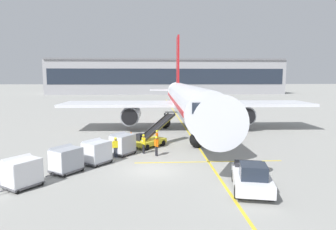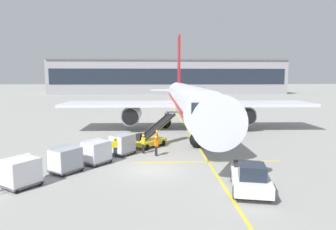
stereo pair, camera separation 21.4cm
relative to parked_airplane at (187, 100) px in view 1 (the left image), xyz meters
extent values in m
plane|color=gray|center=(-4.56, -17.29, -3.83)|extent=(600.00, 600.00, 0.00)
cylinder|color=silver|center=(-0.01, -0.74, 0.11)|extent=(4.38, 32.23, 3.80)
cube|color=red|center=(-0.01, -0.74, 0.11)|extent=(4.40, 30.94, 0.46)
cone|color=silver|center=(-0.34, -18.72, 0.11)|extent=(3.68, 3.87, 3.61)
cone|color=silver|center=(0.33, 18.38, 0.40)|extent=(3.34, 6.14, 3.23)
cube|color=silver|center=(-8.40, 0.21, -0.46)|extent=(15.39, 6.71, 0.36)
cylinder|color=#93969E|center=(-7.26, -0.45, -1.82)|extent=(2.43, 4.22, 2.36)
cylinder|color=black|center=(-7.30, -2.59, -1.82)|extent=(2.01, 0.16, 2.00)
cube|color=silver|center=(8.40, -0.09, -0.46)|extent=(15.39, 6.71, 0.36)
cylinder|color=#93969E|center=(7.24, -0.71, -1.82)|extent=(2.43, 4.22, 2.36)
cylinder|color=black|center=(7.20, -2.85, -1.82)|extent=(2.01, 0.16, 2.00)
cube|color=red|center=(0.30, 16.86, 5.70)|extent=(0.35, 3.86, 9.65)
cube|color=silver|center=(0.30, 16.56, 0.68)|extent=(10.43, 2.76, 0.20)
cube|color=#1E2633|center=(-0.29, -16.06, 0.68)|extent=(2.69, 1.76, 0.84)
cylinder|color=#47474C|center=(-0.19, -10.39, -2.42)|extent=(0.22, 0.22, 1.26)
sphere|color=black|center=(-0.19, -10.39, -3.05)|extent=(1.55, 1.55, 1.55)
cylinder|color=#47474C|center=(-2.84, 0.92, -2.42)|extent=(0.22, 0.22, 1.26)
sphere|color=black|center=(-2.84, 0.92, -3.05)|extent=(1.55, 1.55, 1.55)
cylinder|color=#47474C|center=(2.87, 0.82, -2.42)|extent=(0.22, 0.22, 1.26)
sphere|color=black|center=(2.87, 0.82, -3.05)|extent=(1.55, 1.55, 1.55)
cube|color=gold|center=(-4.84, -9.90, -3.33)|extent=(3.47, 3.59, 0.44)
cube|color=black|center=(-5.73, -10.34, -2.76)|extent=(0.82, 0.82, 0.70)
cylinder|color=#333338|center=(-5.28, -9.84, -2.71)|extent=(0.08, 0.08, 0.80)
cube|color=gold|center=(-4.04, -9.02, -2.04)|extent=(3.90, 4.16, 2.29)
cube|color=black|center=(-4.04, -9.02, -1.95)|extent=(3.70, 3.96, 2.14)
cube|color=#333338|center=(-3.72, -9.32, -1.92)|extent=(3.24, 3.55, 2.32)
cube|color=#333338|center=(-4.37, -8.73, -1.92)|extent=(3.24, 3.55, 2.32)
cylinder|color=black|center=(-3.49, -9.51, -3.55)|extent=(0.53, 0.55, 0.56)
cylinder|color=black|center=(-4.58, -8.52, -3.55)|extent=(0.53, 0.55, 0.56)
cylinder|color=black|center=(-5.10, -11.27, -3.55)|extent=(0.53, 0.55, 0.56)
cylinder|color=black|center=(-6.18, -10.28, -3.55)|extent=(0.53, 0.55, 0.56)
cube|color=#515156|center=(-7.18, -12.70, -3.62)|extent=(2.46, 2.56, 0.12)
cylinder|color=#4C4C51|center=(-7.96, -13.80, -3.63)|extent=(0.46, 0.61, 0.07)
cube|color=#9EA3AD|center=(-7.18, -12.70, -2.81)|extent=(2.32, 2.42, 1.50)
cube|color=#9EA3AD|center=(-7.51, -12.46, -2.28)|extent=(1.74, 1.99, 0.74)
cube|color=silver|center=(-7.73, -13.48, -2.81)|extent=(1.19, 0.86, 1.38)
sphere|color=black|center=(-8.19, -12.95, -3.68)|extent=(0.30, 0.30, 0.30)
sphere|color=black|center=(-7.08, -13.74, -3.68)|extent=(0.30, 0.30, 0.30)
sphere|color=black|center=(-7.27, -11.65, -3.68)|extent=(0.30, 0.30, 0.30)
sphere|color=black|center=(-6.16, -12.44, -3.68)|extent=(0.30, 0.30, 0.30)
cube|color=#515156|center=(-8.93, -15.46, -3.62)|extent=(2.46, 2.56, 0.12)
cylinder|color=#4C4C51|center=(-9.71, -16.56, -3.63)|extent=(0.46, 0.61, 0.07)
cube|color=silver|center=(-8.93, -15.46, -2.81)|extent=(2.32, 2.42, 1.50)
cube|color=silver|center=(-9.26, -15.22, -2.28)|extent=(1.74, 1.99, 0.74)
cube|color=silver|center=(-9.49, -16.25, -2.81)|extent=(1.19, 0.86, 1.38)
sphere|color=black|center=(-9.95, -15.72, -3.68)|extent=(0.30, 0.30, 0.30)
sphere|color=black|center=(-8.84, -16.51, -3.68)|extent=(0.30, 0.30, 0.30)
sphere|color=black|center=(-9.02, -14.41, -3.68)|extent=(0.30, 0.30, 0.30)
sphere|color=black|center=(-7.91, -15.20, -3.68)|extent=(0.30, 0.30, 0.30)
cube|color=#515156|center=(-10.71, -17.54, -3.62)|extent=(2.46, 2.56, 0.12)
cylinder|color=#4C4C51|center=(-11.49, -18.64, -3.63)|extent=(0.46, 0.61, 0.07)
cube|color=#9EA3AD|center=(-10.71, -17.54, -2.81)|extent=(2.32, 2.42, 1.50)
cube|color=#9EA3AD|center=(-11.05, -17.30, -2.28)|extent=(1.74, 1.99, 0.74)
cube|color=silver|center=(-11.27, -18.33, -2.81)|extent=(1.19, 0.86, 1.38)
sphere|color=black|center=(-11.73, -17.80, -3.68)|extent=(0.30, 0.30, 0.30)
sphere|color=black|center=(-10.62, -18.59, -3.68)|extent=(0.30, 0.30, 0.30)
sphere|color=black|center=(-10.80, -16.49, -3.68)|extent=(0.30, 0.30, 0.30)
sphere|color=black|center=(-9.69, -17.28, -3.68)|extent=(0.30, 0.30, 0.30)
cube|color=#515156|center=(-12.59, -20.32, -3.62)|extent=(2.46, 2.56, 0.12)
cylinder|color=#4C4C51|center=(-13.37, -21.42, -3.63)|extent=(0.46, 0.61, 0.07)
cube|color=silver|center=(-12.59, -20.32, -2.81)|extent=(2.32, 2.42, 1.50)
cube|color=silver|center=(-12.92, -20.08, -2.28)|extent=(1.74, 1.99, 0.74)
cube|color=silver|center=(-13.15, -21.10, -2.81)|extent=(1.19, 0.86, 1.38)
sphere|color=black|center=(-13.60, -20.58, -3.68)|extent=(0.30, 0.30, 0.30)
sphere|color=black|center=(-12.50, -21.36, -3.68)|extent=(0.30, 0.30, 0.30)
sphere|color=black|center=(-12.68, -19.27, -3.68)|extent=(0.30, 0.30, 0.30)
sphere|color=black|center=(-11.57, -20.06, -3.68)|extent=(0.30, 0.30, 0.30)
cube|color=silver|center=(1.35, -21.54, -3.15)|extent=(3.00, 4.75, 0.70)
cube|color=#1E2633|center=(1.19, -22.29, -2.40)|extent=(1.77, 1.82, 0.80)
cube|color=#28282D|center=(1.71, -19.93, -2.68)|extent=(1.95, 1.33, 0.24)
cylinder|color=black|center=(2.55, -20.41, -3.45)|extent=(0.44, 0.80, 0.76)
cylinder|color=black|center=(0.74, -20.01, -3.45)|extent=(0.44, 0.80, 0.76)
cylinder|color=black|center=(1.96, -23.07, -3.45)|extent=(0.44, 0.80, 0.76)
cylinder|color=black|center=(0.16, -22.67, -3.45)|extent=(0.44, 0.80, 0.76)
cylinder|color=#333847|center=(-7.78, -13.65, -3.40)|extent=(0.15, 0.15, 0.86)
cylinder|color=#333847|center=(-7.61, -13.61, -3.40)|extent=(0.15, 0.15, 0.86)
cube|color=yellow|center=(-7.70, -13.63, -2.68)|extent=(0.42, 0.32, 0.58)
cube|color=white|center=(-7.72, -13.51, -2.68)|extent=(0.33, 0.09, 0.08)
sphere|color=brown|center=(-7.70, -13.63, -2.27)|extent=(0.21, 0.21, 0.21)
sphere|color=yellow|center=(-7.70, -13.63, -2.20)|extent=(0.23, 0.23, 0.23)
cylinder|color=yellow|center=(-7.93, -13.68, -2.73)|extent=(0.09, 0.09, 0.56)
cylinder|color=yellow|center=(-7.46, -13.58, -2.73)|extent=(0.09, 0.09, 0.56)
cylinder|color=#333847|center=(-4.11, -10.45, -3.40)|extent=(0.15, 0.15, 0.86)
cylinder|color=#333847|center=(-4.12, -10.27, -3.40)|extent=(0.15, 0.15, 0.86)
cube|color=orange|center=(-4.12, -10.36, -2.68)|extent=(0.26, 0.39, 0.58)
cube|color=white|center=(-4.24, -10.36, -2.68)|extent=(0.03, 0.34, 0.08)
sphere|color=beige|center=(-4.12, -10.36, -2.27)|extent=(0.21, 0.21, 0.21)
sphere|color=yellow|center=(-4.12, -10.36, -2.20)|extent=(0.23, 0.23, 0.23)
cylinder|color=orange|center=(-4.10, -10.60, -2.73)|extent=(0.09, 0.09, 0.56)
cylinder|color=orange|center=(-4.13, -10.12, -2.73)|extent=(0.09, 0.09, 0.56)
cylinder|color=black|center=(-5.32, -12.46, -3.40)|extent=(0.15, 0.15, 0.86)
cylinder|color=black|center=(-5.38, -12.30, -3.40)|extent=(0.15, 0.15, 0.86)
cube|color=yellow|center=(-5.35, -12.38, -2.68)|extent=(0.36, 0.44, 0.58)
cube|color=white|center=(-5.47, -12.42, -2.68)|extent=(0.13, 0.32, 0.08)
sphere|color=#9E7051|center=(-5.35, -12.38, -2.27)|extent=(0.21, 0.21, 0.21)
sphere|color=yellow|center=(-5.35, -12.38, -2.20)|extent=(0.23, 0.23, 0.23)
cylinder|color=yellow|center=(-5.27, -12.61, -2.73)|extent=(0.09, 0.09, 0.56)
cylinder|color=yellow|center=(-5.44, -12.16, -2.73)|extent=(0.09, 0.09, 0.56)
cylinder|color=black|center=(-4.25, -13.21, -3.40)|extent=(0.15, 0.15, 0.86)
cylinder|color=black|center=(-4.18, -13.37, -3.40)|extent=(0.15, 0.15, 0.86)
cube|color=orange|center=(-4.21, -13.29, -2.68)|extent=(0.38, 0.45, 0.58)
cube|color=white|center=(-4.10, -13.24, -2.68)|extent=(0.16, 0.31, 0.08)
sphere|color=brown|center=(-4.21, -13.29, -2.27)|extent=(0.21, 0.21, 0.21)
sphere|color=yellow|center=(-4.21, -13.29, -2.20)|extent=(0.23, 0.23, 0.23)
cylinder|color=orange|center=(-4.32, -13.07, -2.73)|extent=(0.09, 0.09, 0.56)
cylinder|color=orange|center=(-4.11, -13.51, -2.73)|extent=(0.09, 0.09, 0.56)
cube|color=black|center=(-6.98, -4.80, -3.80)|extent=(0.55, 0.55, 0.05)
cone|color=orange|center=(-6.98, -4.80, -3.49)|extent=(0.44, 0.44, 0.58)
cylinder|color=white|center=(-6.98, -4.80, -3.46)|extent=(0.24, 0.24, 0.07)
cube|color=yellow|center=(-0.05, -0.74, -3.82)|extent=(0.20, 110.00, 0.01)
cube|color=yellow|center=(-0.01, -15.39, -3.82)|extent=(12.00, 0.20, 0.01)
cube|color=#939399|center=(1.75, 91.41, 3.10)|extent=(97.87, 20.63, 13.86)
cube|color=#1E2633|center=(1.75, 81.04, 3.45)|extent=(94.93, 0.10, 6.24)
cube|color=slate|center=(1.75, 89.34, 10.38)|extent=(96.89, 17.53, 0.70)
camera|label=1|loc=(-4.62, -38.38, 2.91)|focal=31.60mm
camera|label=2|loc=(-4.40, -38.39, 2.91)|focal=31.60mm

